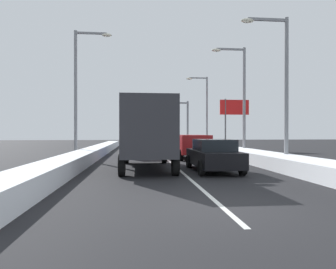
{
  "coord_description": "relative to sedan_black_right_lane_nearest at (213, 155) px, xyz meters",
  "views": [
    {
      "loc": [
        -2.06,
        -7.18,
        1.8
      ],
      "look_at": [
        0.94,
        22.14,
        1.67
      ],
      "focal_mm": 32.43,
      "sensor_mm": 36.0,
      "label": 1
    }
  ],
  "objects": [
    {
      "name": "suv_red_right_lane_second",
      "position": [
        0.2,
        7.1,
        0.25
      ],
      "size": [
        2.16,
        4.9,
        1.67
      ],
      "color": "maroon",
      "rests_on": "ground"
    },
    {
      "name": "roadside_sign_right",
      "position": [
        6.9,
        17.83,
        3.25
      ],
      "size": [
        3.2,
        0.16,
        5.5
      ],
      "color": "#59595B",
      "rests_on": "ground"
    },
    {
      "name": "street_lamp_right_mid",
      "position": [
        4.25,
        8.52,
        4.22
      ],
      "size": [
        2.66,
        0.36,
        8.36
      ],
      "color": "gray",
      "rests_on": "ground"
    },
    {
      "name": "traffic_light_gantry",
      "position": [
        1.04,
        27.28,
        3.73
      ],
      "size": [
        7.54,
        0.47,
        6.2
      ],
      "color": "slate",
      "rests_on": "ground"
    },
    {
      "name": "box_truck_center_lane_nearest",
      "position": [
        -3.1,
        1.14,
        1.14
      ],
      "size": [
        2.53,
        7.2,
        3.36
      ],
      "color": "slate",
      "rests_on": "ground"
    },
    {
      "name": "street_lamp_right_far",
      "position": [
        4.54,
        22.17,
        4.37
      ],
      "size": [
        2.66,
        0.36,
        8.64
      ],
      "color": "gray",
      "rests_on": "ground"
    },
    {
      "name": "snow_bank_right_shoulder",
      "position": [
        3.77,
        10.22,
        -0.43
      ],
      "size": [
        2.04,
        37.55,
        0.66
      ],
      "primitive_type": "cube",
      "color": "white",
      "rests_on": "ground"
    },
    {
      "name": "snow_bank_left_shoulder",
      "position": [
        -6.83,
        10.22,
        -0.42
      ],
      "size": [
        1.37,
        37.55,
        0.69
      ],
      "primitive_type": "cube",
      "color": "white",
      "rests_on": "ground"
    },
    {
      "name": "sedan_silver_center_lane_third",
      "position": [
        -3.26,
        16.75,
        0.0
      ],
      "size": [
        2.0,
        4.5,
        1.51
      ],
      "color": "#B7BABF",
      "rests_on": "ground"
    },
    {
      "name": "sedan_green_right_lane_third",
      "position": [
        -0.03,
        13.41,
        0.0
      ],
      "size": [
        2.0,
        4.5,
        1.51
      ],
      "color": "#1E5633",
      "rests_on": "ground"
    },
    {
      "name": "sedan_black_right_lane_nearest",
      "position": [
        0.0,
        0.0,
        0.0
      ],
      "size": [
        2.0,
        4.5,
        1.51
      ],
      "color": "black",
      "rests_on": "ground"
    },
    {
      "name": "street_lamp_right_near",
      "position": [
        4.12,
        1.69,
        4.07
      ],
      "size": [
        2.66,
        0.36,
        8.07
      ],
      "color": "gray",
      "rests_on": "ground"
    },
    {
      "name": "street_lamp_left_mid",
      "position": [
        -7.61,
        8.14,
        4.62
      ],
      "size": [
        2.66,
        0.36,
        9.11
      ],
      "color": "gray",
      "rests_on": "ground"
    },
    {
      "name": "ground_plane",
      "position": [
        -1.53,
        6.81,
        -0.76
      ],
      "size": [
        120.0,
        120.0,
        0.0
      ],
      "primitive_type": "plane",
      "color": "black"
    },
    {
      "name": "suv_navy_center_lane_second",
      "position": [
        -3.43,
        9.71,
        0.25
      ],
      "size": [
        2.16,
        4.9,
        1.67
      ],
      "color": "navy",
      "rests_on": "ground"
    },
    {
      "name": "lane_stripe_between_right_lane_and_center_lane",
      "position": [
        -1.53,
        10.22,
        -0.76
      ],
      "size": [
        0.14,
        37.55,
        0.01
      ],
      "primitive_type": "cube",
      "color": "silver",
      "rests_on": "ground"
    }
  ]
}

